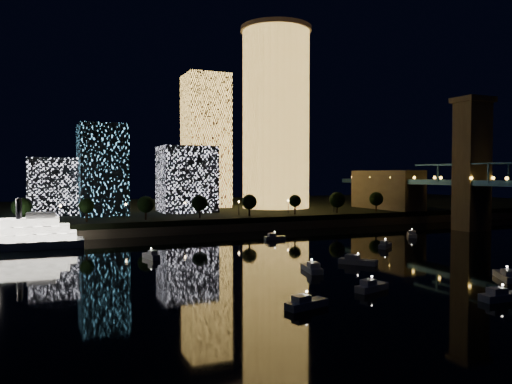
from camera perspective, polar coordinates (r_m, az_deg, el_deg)
ground at (r=125.16m, az=19.69°, el=-7.80°), size 520.00×520.00×0.00m
far_bank at (r=264.33m, az=-4.82°, el=-2.03°), size 420.00×160.00×5.00m
seawall at (r=192.46m, az=2.68°, el=-3.83°), size 420.00×6.00×3.00m
tower_cylindrical at (r=242.90m, az=2.29°, el=8.44°), size 34.00×34.00×86.39m
tower_rectangular at (r=249.61m, az=-5.76°, el=5.80°), size 20.51×20.51×65.26m
midrise_blocks at (r=212.67m, az=-20.07°, el=1.55°), size 112.47×32.51×35.90m
motorboats at (r=124.77m, az=16.60°, el=-7.42°), size 124.60×88.07×2.78m
esplanade_trees at (r=187.16m, az=-5.55°, el=-1.25°), size 165.77×6.57×8.78m
street_lamps at (r=190.95m, az=-8.12°, el=-1.63°), size 132.70×0.70×5.65m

